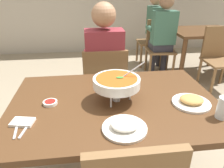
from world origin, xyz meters
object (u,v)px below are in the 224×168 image
object	(u,v)px
dining_table_main	(115,114)
diner_main	(104,62)
rice_plate	(125,126)
drink_glass	(223,109)
curry_bowl	(117,83)
dining_table_far	(202,39)
chair_diner_main	(105,85)
patron_bg_right	(163,32)
patron_bg_middle	(156,25)
sauce_dish	(50,103)
chair_bg_middle	(155,38)
appetizer_plate	(191,101)
chair_bg_corner	(219,55)
chair_bg_right	(159,44)

from	to	relation	value
dining_table_main	diner_main	world-z (taller)	diner_main
rice_plate	drink_glass	world-z (taller)	drink_glass
curry_bowl	dining_table_main	bearing A→B (deg)	-153.98
dining_table_main	dining_table_far	world-z (taller)	same
chair_diner_main	patron_bg_right	distance (m)	1.67
chair_diner_main	diner_main	world-z (taller)	diner_main
diner_main	patron_bg_middle	bearing A→B (deg)	58.46
sauce_dish	dining_table_far	world-z (taller)	sauce_dish
rice_plate	drink_glass	distance (m)	0.57
sauce_dish	chair_bg_middle	distance (m)	3.02
sauce_dish	appetizer_plate	bearing A→B (deg)	-6.91
appetizer_plate	sauce_dish	world-z (taller)	appetizer_plate
rice_plate	appetizer_plate	world-z (taller)	same
dining_table_main	chair_diner_main	world-z (taller)	chair_diner_main
dining_table_main	chair_bg_corner	size ratio (longest dim) A/B	1.51
patron_bg_right	sauce_dish	bearing A→B (deg)	-125.59
diner_main	patron_bg_right	bearing A→B (deg)	50.46
diner_main	curry_bowl	world-z (taller)	diner_main
diner_main	drink_glass	world-z (taller)	diner_main
sauce_dish	chair_diner_main	bearing A→B (deg)	60.75
appetizer_plate	sauce_dish	distance (m)	0.90
dining_table_far	patron_bg_right	xyz separation A→B (m)	(-0.67, 0.00, 0.12)
chair_diner_main	drink_glass	bearing A→B (deg)	-60.10
chair_bg_corner	curry_bowl	bearing A→B (deg)	-138.48
chair_diner_main	dining_table_far	size ratio (longest dim) A/B	0.90
rice_plate	drink_glass	bearing A→B (deg)	3.97
chair_diner_main	rice_plate	world-z (taller)	chair_diner_main
drink_glass	patron_bg_right	distance (m)	2.35
chair_bg_middle	chair_diner_main	bearing A→B (deg)	-120.91
dining_table_main	chair_diner_main	size ratio (longest dim) A/B	1.51
diner_main	chair_bg_corner	size ratio (longest dim) A/B	1.46
chair_bg_right	diner_main	bearing A→B (deg)	-127.19
chair_bg_right	curry_bowl	bearing A→B (deg)	-115.74
sauce_dish	chair_bg_middle	size ratio (longest dim) A/B	0.10
chair_bg_middle	chair_bg_right	size ratio (longest dim) A/B	1.00
diner_main	patron_bg_middle	xyz separation A→B (m)	(1.11, 1.80, 0.00)
dining_table_far	chair_bg_right	world-z (taller)	chair_bg_right
curry_bowl	patron_bg_middle	size ratio (longest dim) A/B	0.25
dining_table_main	chair_bg_corner	bearing A→B (deg)	41.44
patron_bg_middle	sauce_dish	bearing A→B (deg)	-120.56
patron_bg_right	dining_table_far	bearing A→B (deg)	-0.40
chair_diner_main	appetizer_plate	size ratio (longest dim) A/B	3.75
dining_table_far	dining_table_main	bearing A→B (deg)	-130.08
appetizer_plate	patron_bg_right	xyz separation A→B (m)	(0.56, 2.14, -0.03)
dining_table_main	chair_bg_right	xyz separation A→B (m)	(1.06, 2.17, -0.15)
chair_bg_right	chair_diner_main	bearing A→B (deg)	-126.55
sauce_dish	patron_bg_middle	xyz separation A→B (m)	(1.52, 2.58, -0.02)
diner_main	drink_glass	distance (m)	1.20
chair_bg_corner	dining_table_far	bearing A→B (deg)	90.86
rice_plate	patron_bg_right	distance (m)	2.56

